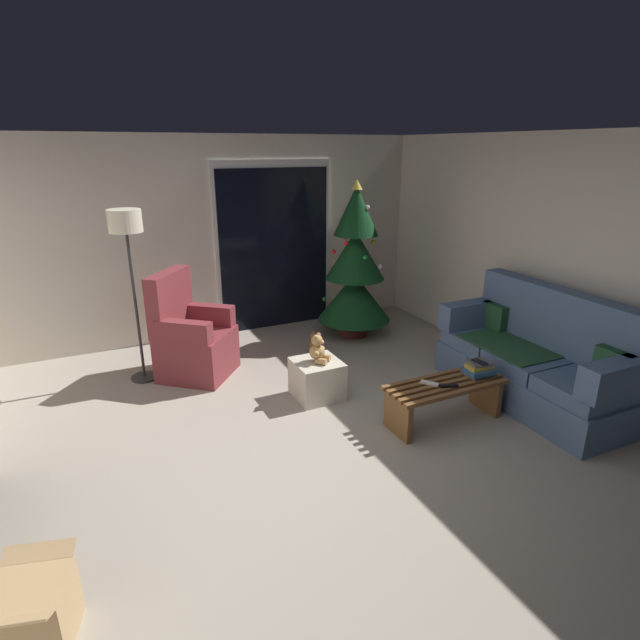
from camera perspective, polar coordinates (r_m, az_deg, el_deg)
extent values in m
plane|color=#9E9384|center=(4.21, -0.79, -14.67)|extent=(7.00, 7.00, 0.00)
cube|color=beige|center=(6.50, -12.46, 9.03)|extent=(5.72, 0.12, 2.50)
cube|color=beige|center=(5.48, 27.51, 5.47)|extent=(0.12, 6.00, 2.50)
cube|color=silver|center=(6.70, -5.22, 8.39)|extent=(1.60, 0.02, 2.20)
cube|color=black|center=(6.69, -5.16, 7.94)|extent=(1.50, 0.02, 2.10)
cube|color=slate|center=(5.29, 22.64, -6.73)|extent=(0.81, 1.92, 0.34)
cube|color=slate|center=(4.83, 28.12, -6.92)|extent=(0.69, 0.62, 0.14)
cube|color=slate|center=(5.18, 22.82, -4.38)|extent=(0.69, 0.62, 0.14)
cube|color=slate|center=(5.58, 18.27, -2.15)|extent=(0.69, 0.62, 0.14)
cube|color=slate|center=(5.28, 25.73, -0.03)|extent=(0.25, 1.90, 0.60)
cube|color=slate|center=(4.63, 31.07, -5.64)|extent=(0.76, 0.22, 0.28)
cube|color=slate|center=(5.69, 16.98, 0.67)|extent=(0.76, 0.22, 0.28)
cube|color=#234C2D|center=(5.29, 20.85, -2.70)|extent=(0.62, 0.91, 0.02)
cube|color=#234C2D|center=(4.84, 30.56, -4.54)|extent=(0.13, 0.32, 0.28)
cube|color=#234C2D|center=(5.68, 19.31, 0.38)|extent=(0.13, 0.32, 0.28)
cube|color=brown|center=(4.45, 15.60, -8.03)|extent=(1.10, 0.05, 0.04)
cube|color=brown|center=(4.51, 14.87, -7.59)|extent=(1.10, 0.05, 0.04)
cube|color=brown|center=(4.57, 14.16, -7.16)|extent=(1.10, 0.05, 0.04)
cube|color=brown|center=(4.63, 13.47, -6.74)|extent=(1.10, 0.05, 0.04)
cube|color=brown|center=(4.69, 12.80, -6.33)|extent=(1.10, 0.05, 0.04)
cube|color=brown|center=(4.38, 8.91, -10.79)|extent=(0.05, 0.36, 0.35)
cube|color=brown|center=(4.96, 18.40, -7.89)|extent=(0.05, 0.36, 0.35)
cube|color=black|center=(4.49, 14.53, -7.28)|extent=(0.16, 0.10, 0.02)
cube|color=silver|center=(4.49, 12.42, -7.08)|extent=(0.13, 0.15, 0.02)
cube|color=#4C4C51|center=(4.79, 17.58, -5.80)|extent=(0.25, 0.20, 0.03)
cube|color=#285684|center=(4.75, 17.71, -5.51)|extent=(0.26, 0.23, 0.04)
cube|color=#B79333|center=(4.74, 17.72, -5.08)|extent=(0.23, 0.16, 0.03)
cube|color=#4C4C51|center=(4.75, 17.80, -4.64)|extent=(0.23, 0.21, 0.03)
cube|color=black|center=(4.72, 17.79, -4.58)|extent=(0.08, 0.15, 0.01)
cylinder|color=#4C1E19|center=(6.58, 3.84, -1.27)|extent=(0.36, 0.36, 0.10)
cylinder|color=brown|center=(6.55, 3.86, -0.37)|extent=(0.08, 0.08, 0.12)
cone|color=#0F3819|center=(6.44, 3.94, 2.66)|extent=(0.94, 0.94, 0.60)
cone|color=#0F3819|center=(6.30, 4.05, 7.44)|extent=(0.75, 0.75, 0.60)
cone|color=#0F3819|center=(6.21, 4.17, 12.39)|extent=(0.55, 0.55, 0.60)
sphere|color=white|center=(6.29, 6.88, 6.09)|extent=(0.06, 0.06, 0.06)
sphere|color=gold|center=(6.90, 3.07, 2.60)|extent=(0.06, 0.06, 0.06)
sphere|color=white|center=(6.17, 5.47, 12.69)|extent=(0.06, 0.06, 0.06)
sphere|color=#1E8C33|center=(6.65, 0.50, 2.40)|extent=(0.06, 0.06, 0.06)
sphere|color=#1E8C33|center=(6.05, 5.18, 7.13)|extent=(0.06, 0.06, 0.06)
sphere|color=#B233A5|center=(6.84, 4.74, 3.35)|extent=(0.06, 0.06, 0.06)
sphere|color=red|center=(6.06, 3.03, 8.77)|extent=(0.06, 0.06, 0.06)
sphere|color=gold|center=(6.39, 6.09, 8.86)|extent=(0.06, 0.06, 0.06)
sphere|color=red|center=(6.26, 1.56, 7.82)|extent=(0.06, 0.06, 0.06)
sphere|color=red|center=(6.47, 2.96, 9.43)|extent=(0.06, 0.06, 0.06)
cone|color=#EAD14C|center=(6.18, 4.24, 15.21)|extent=(0.14, 0.14, 0.12)
cube|color=maroon|center=(5.56, -13.73, -4.60)|extent=(0.96, 0.96, 0.31)
cube|color=maroon|center=(5.47, -13.93, -2.25)|extent=(0.96, 0.96, 0.18)
cube|color=maroon|center=(5.47, -16.79, 2.03)|extent=(0.56, 0.63, 0.64)
cube|color=maroon|center=(5.63, -12.62, 0.63)|extent=(0.54, 0.48, 0.22)
cube|color=maroon|center=(5.17, -15.32, -1.29)|extent=(0.54, 0.48, 0.22)
cylinder|color=#2D2D30|center=(5.70, -19.39, -6.17)|extent=(0.28, 0.28, 0.02)
cylinder|color=#2D2D30|center=(5.42, -20.30, 1.38)|extent=(0.03, 0.03, 1.55)
cylinder|color=beige|center=(5.24, -21.41, 10.52)|extent=(0.32, 0.32, 0.22)
cube|color=beige|center=(4.93, -0.33, -6.77)|extent=(0.44, 0.44, 0.38)
cylinder|color=tan|center=(4.86, 0.55, -4.29)|extent=(0.12, 0.12, 0.06)
cylinder|color=tan|center=(4.77, 0.10, -4.74)|extent=(0.12, 0.12, 0.06)
sphere|color=tan|center=(4.81, -0.34, -3.67)|extent=(0.15, 0.15, 0.15)
sphere|color=tan|center=(4.76, -0.34, -2.35)|extent=(0.11, 0.11, 0.11)
sphere|color=tan|center=(4.75, 0.21, -2.54)|extent=(0.04, 0.04, 0.04)
sphere|color=tan|center=(4.78, -0.17, -1.67)|extent=(0.04, 0.04, 0.04)
sphere|color=tan|center=(4.71, -0.52, -1.98)|extent=(0.04, 0.04, 0.04)
sphere|color=tan|center=(4.86, 0.20, -3.29)|extent=(0.06, 0.06, 0.06)
sphere|color=tan|center=(4.74, -0.45, -3.90)|extent=(0.06, 0.06, 0.06)
cylinder|color=brown|center=(6.02, -0.15, -3.42)|extent=(0.12, 0.10, 0.06)
cylinder|color=brown|center=(5.93, -0.02, -3.79)|extent=(0.12, 0.10, 0.06)
sphere|color=brown|center=(5.94, -0.66, -3.03)|extent=(0.15, 0.15, 0.15)
sphere|color=brown|center=(5.90, -0.66, -1.96)|extent=(0.11, 0.11, 0.11)
sphere|color=#A37A51|center=(5.91, -0.19, -2.03)|extent=(0.04, 0.04, 0.04)
sphere|color=brown|center=(5.92, -0.71, -1.41)|extent=(0.04, 0.04, 0.04)
sphere|color=brown|center=(5.85, -0.62, -1.67)|extent=(0.04, 0.04, 0.04)
sphere|color=brown|center=(6.01, -0.55, -2.68)|extent=(0.06, 0.06, 0.06)
sphere|color=brown|center=(5.88, -0.38, -3.19)|extent=(0.06, 0.06, 0.06)
cube|color=tan|center=(3.18, -30.03, -27.13)|extent=(0.44, 0.41, 0.35)
cube|color=tan|center=(3.19, -29.44, -22.10)|extent=(0.36, 0.18, 0.06)
cube|color=tan|center=(2.92, -32.11, -27.22)|extent=(0.36, 0.18, 0.06)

